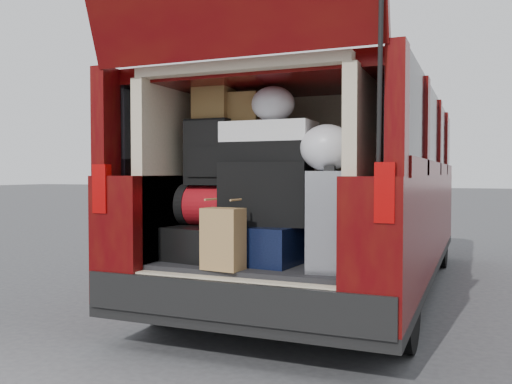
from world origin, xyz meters
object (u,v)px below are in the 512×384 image
at_px(navy_hardshell, 269,243).
at_px(backpack, 210,152).
at_px(red_duffel, 211,205).
at_px(black_soft_case, 266,194).
at_px(twotone_duffel, 269,142).
at_px(black_hardshell, 209,242).
at_px(kraft_bag, 223,239).
at_px(silver_roller, 331,220).

xyz_separation_m(navy_hardshell, backpack, (-0.41, -0.01, 0.58)).
height_order(red_duffel, backpack, backpack).
bearing_deg(backpack, red_duffel, 102.04).
height_order(red_duffel, black_soft_case, black_soft_case).
bearing_deg(red_duffel, navy_hardshell, 0.14).
distance_m(navy_hardshell, red_duffel, 0.48).
xyz_separation_m(backpack, twotone_duffel, (0.41, 0.04, 0.06)).
xyz_separation_m(navy_hardshell, red_duffel, (-0.42, 0.00, 0.23)).
xyz_separation_m(black_hardshell, red_duffel, (0.01, 0.02, 0.24)).
height_order(kraft_bag, twotone_duffel, twotone_duffel).
distance_m(silver_roller, backpack, 0.95).
bearing_deg(kraft_bag, navy_hardshell, 74.27).
relative_size(red_duffel, twotone_duffel, 0.72).
distance_m(navy_hardshell, silver_roller, 0.48).
xyz_separation_m(red_duffel, twotone_duffel, (0.41, 0.02, 0.41)).
bearing_deg(red_duffel, black_hardshell, -102.58).
bearing_deg(black_hardshell, navy_hardshell, 11.41).
height_order(navy_hardshell, twotone_duffel, twotone_duffel).
height_order(navy_hardshell, kraft_bag, kraft_bag).
bearing_deg(kraft_bag, black_soft_case, 75.07).
relative_size(kraft_bag, twotone_duffel, 0.63).
distance_m(kraft_bag, twotone_duffel, 0.71).
height_order(backpack, twotone_duffel, backpack).
bearing_deg(black_soft_case, silver_roller, -20.19).
height_order(black_hardshell, twotone_duffel, twotone_duffel).
xyz_separation_m(navy_hardshell, kraft_bag, (-0.15, -0.36, 0.06)).
relative_size(black_hardshell, silver_roller, 0.94).
bearing_deg(black_soft_case, kraft_bag, -117.41).
bearing_deg(black_soft_case, backpack, 174.17).
bearing_deg(silver_roller, black_soft_case, 158.15).
xyz_separation_m(black_hardshell, silver_roller, (0.86, -0.10, 0.18)).
distance_m(navy_hardshell, black_soft_case, 0.32).
relative_size(black_hardshell, backpack, 1.26).
bearing_deg(silver_roller, backpack, 164.84).
distance_m(kraft_bag, backpack, 0.68).
distance_m(black_soft_case, backpack, 0.48).
xyz_separation_m(red_duffel, black_soft_case, (0.41, -0.02, 0.08)).
distance_m(silver_roller, twotone_duffel, 0.66).
height_order(black_hardshell, backpack, backpack).
distance_m(black_hardshell, backpack, 0.59).
relative_size(silver_roller, backpack, 1.34).
height_order(silver_roller, backpack, backpack).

